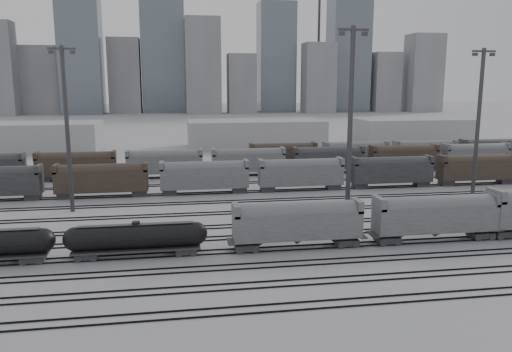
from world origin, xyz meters
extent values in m
plane|color=#B5B4B9|center=(0.00, 0.00, 0.00)|extent=(900.00, 900.00, 0.00)
cube|color=black|center=(0.00, -14.72, 0.08)|extent=(220.00, 0.07, 0.16)
cube|color=black|center=(0.00, -13.28, 0.08)|extent=(220.00, 0.07, 0.16)
cube|color=black|center=(0.00, -9.72, 0.08)|extent=(220.00, 0.07, 0.16)
cube|color=black|center=(0.00, -8.28, 0.08)|extent=(220.00, 0.07, 0.16)
cube|color=black|center=(0.00, -4.72, 0.08)|extent=(220.00, 0.07, 0.16)
cube|color=black|center=(0.00, -3.28, 0.08)|extent=(220.00, 0.07, 0.16)
cube|color=black|center=(0.00, 0.28, 0.08)|extent=(220.00, 0.07, 0.16)
cube|color=black|center=(0.00, 1.72, 0.08)|extent=(220.00, 0.07, 0.16)
cube|color=black|center=(0.00, 5.28, 0.08)|extent=(220.00, 0.07, 0.16)
cube|color=black|center=(0.00, 6.72, 0.08)|extent=(220.00, 0.07, 0.16)
cube|color=black|center=(0.00, 10.28, 0.08)|extent=(220.00, 0.07, 0.16)
cube|color=black|center=(0.00, 11.72, 0.08)|extent=(220.00, 0.07, 0.16)
cube|color=black|center=(0.00, 17.28, 0.08)|extent=(220.00, 0.07, 0.16)
cube|color=black|center=(0.00, 18.72, 0.08)|extent=(220.00, 0.07, 0.16)
cube|color=black|center=(0.00, 24.28, 0.08)|extent=(220.00, 0.07, 0.16)
cube|color=black|center=(0.00, 25.72, 0.08)|extent=(220.00, 0.07, 0.16)
cube|color=black|center=(0.00, 31.28, 0.08)|extent=(220.00, 0.07, 0.16)
cube|color=black|center=(0.00, 32.72, 0.08)|extent=(220.00, 0.07, 0.16)
cube|color=black|center=(0.00, 39.28, 0.08)|extent=(220.00, 0.07, 0.16)
cube|color=black|center=(0.00, 40.72, 0.08)|extent=(220.00, 0.07, 0.16)
cube|color=black|center=(0.00, 47.28, 0.08)|extent=(220.00, 0.07, 0.16)
cube|color=black|center=(0.00, 48.72, 0.08)|extent=(220.00, 0.07, 0.16)
cube|color=black|center=(0.00, 55.28, 0.08)|extent=(220.00, 0.07, 0.16)
cube|color=black|center=(0.00, 56.72, 0.08)|extent=(220.00, 0.07, 0.16)
cube|color=#27282A|center=(-29.00, 1.00, 0.49)|extent=(2.32, 1.87, 0.62)
sphere|color=black|center=(-27.88, 1.00, 2.36)|extent=(2.59, 2.59, 2.59)
cube|color=#27282A|center=(-23.53, 1.00, 0.49)|extent=(2.29, 1.85, 0.62)
cube|color=#27282A|center=(-12.95, 1.00, 0.49)|extent=(2.29, 1.85, 0.62)
cube|color=#27282A|center=(-18.24, 1.00, 0.93)|extent=(13.67, 2.38, 0.22)
cylinder|color=black|center=(-18.24, 1.00, 2.34)|extent=(12.79, 2.56, 2.56)
sphere|color=black|center=(-24.64, 1.00, 2.34)|extent=(2.56, 2.56, 2.56)
sphere|color=black|center=(-11.84, 1.00, 2.34)|extent=(2.56, 2.56, 2.56)
cylinder|color=black|center=(-18.24, 1.00, 3.75)|extent=(0.88, 0.88, 0.44)
cube|color=#27282A|center=(-18.24, 1.00, 3.66)|extent=(12.35, 0.79, 0.05)
cube|color=#27282A|center=(-6.19, 1.00, 0.54)|extent=(2.55, 2.06, 0.69)
cube|color=#27282A|center=(5.57, 1.00, 0.54)|extent=(2.55, 2.06, 0.69)
cube|color=slate|center=(-0.31, 1.00, 2.84)|extent=(14.70, 2.94, 3.14)
cylinder|color=slate|center=(-0.31, 1.00, 4.02)|extent=(13.33, 2.84, 2.84)
cube|color=slate|center=(-7.37, 1.00, 4.80)|extent=(0.69, 2.94, 1.37)
cube|color=slate|center=(6.74, 1.00, 4.80)|extent=(0.69, 2.94, 1.37)
cone|color=#27282A|center=(-0.31, 1.00, 0.93)|extent=(2.35, 2.35, 0.88)
cube|color=#27282A|center=(10.65, 1.00, 0.55)|extent=(2.62, 2.11, 0.70)
cube|color=#27282A|center=(22.73, 1.00, 0.55)|extent=(2.62, 2.11, 0.70)
cube|color=slate|center=(16.69, 1.00, 2.92)|extent=(15.10, 3.02, 3.22)
cylinder|color=slate|center=(16.69, 1.00, 4.13)|extent=(13.69, 2.92, 2.92)
cube|color=slate|center=(9.44, 1.00, 4.93)|extent=(0.70, 3.02, 1.41)
cube|color=slate|center=(23.93, 1.00, 4.93)|extent=(0.70, 3.02, 1.41)
cone|color=#27282A|center=(16.69, 1.00, 0.96)|extent=(2.42, 2.42, 0.91)
cube|color=#27282A|center=(25.68, 1.00, 0.60)|extent=(2.82, 2.28, 0.76)
cube|color=slate|center=(24.38, 1.00, 5.32)|extent=(0.76, 3.25, 1.52)
cylinder|color=#38383A|center=(-29.09, 22.75, 11.97)|extent=(0.61, 0.61, 23.94)
cube|color=#38383A|center=(-29.09, 22.75, 23.47)|extent=(3.83, 0.29, 0.29)
cube|color=#38383A|center=(-30.53, 22.75, 22.99)|extent=(0.67, 0.48, 0.48)
cube|color=#38383A|center=(-27.66, 22.75, 22.99)|extent=(0.67, 0.48, 0.48)
cylinder|color=#38383A|center=(9.48, 11.75, 13.04)|extent=(0.67, 0.67, 26.07)
cube|color=#38383A|center=(9.48, 11.75, 25.55)|extent=(4.17, 0.31, 0.31)
cube|color=#38383A|center=(7.92, 11.75, 25.03)|extent=(0.73, 0.52, 0.52)
cube|color=#38383A|center=(11.04, 11.75, 25.03)|extent=(0.73, 0.52, 0.52)
cylinder|color=#38383A|center=(33.17, 19.24, 12.01)|extent=(0.61, 0.61, 24.02)
cube|color=#38383A|center=(33.17, 19.24, 23.54)|extent=(3.84, 0.29, 0.29)
cube|color=#38383A|center=(31.73, 19.24, 23.06)|extent=(0.67, 0.48, 0.48)
cube|color=#38383A|center=(34.61, 19.24, 23.06)|extent=(0.67, 0.48, 0.48)
cube|color=#44342B|center=(-26.00, 32.00, 2.80)|extent=(15.00, 3.00, 5.60)
cube|color=slate|center=(-9.00, 32.00, 2.80)|extent=(15.00, 3.00, 5.60)
cube|color=slate|center=(8.00, 32.00, 2.80)|extent=(15.00, 3.00, 5.60)
cube|color=#27282A|center=(25.00, 32.00, 2.80)|extent=(15.00, 3.00, 5.60)
cube|color=#44342B|center=(42.00, 32.00, 2.80)|extent=(15.00, 3.00, 5.60)
cube|color=#44342B|center=(-33.00, 48.00, 2.80)|extent=(15.00, 3.00, 5.60)
cube|color=slate|center=(-16.00, 48.00, 2.80)|extent=(15.00, 3.00, 5.60)
cube|color=slate|center=(1.00, 48.00, 2.80)|extent=(15.00, 3.00, 5.60)
cube|color=#27282A|center=(18.00, 48.00, 2.80)|extent=(15.00, 3.00, 5.60)
cube|color=#44342B|center=(35.00, 48.00, 2.80)|extent=(15.00, 3.00, 5.60)
cube|color=slate|center=(52.00, 48.00, 2.80)|extent=(15.00, 3.00, 5.60)
cube|color=#44342B|center=(10.00, 56.00, 2.80)|extent=(15.00, 3.00, 5.60)
cube|color=slate|center=(27.00, 56.00, 2.80)|extent=(15.00, 3.00, 5.60)
cube|color=slate|center=(44.00, 56.00, 2.80)|extent=(15.00, 3.00, 5.60)
cube|color=#27282A|center=(61.00, 56.00, 2.80)|extent=(15.00, 3.00, 5.60)
cube|color=#98989B|center=(-60.00, 95.00, 4.00)|extent=(50.00, 18.00, 8.00)
cube|color=#98989B|center=(10.00, 95.00, 4.00)|extent=(40.00, 18.00, 8.00)
cube|color=#98989B|center=(60.00, 95.00, 4.00)|extent=(35.00, 18.00, 8.00)
cube|color=gray|center=(-115.00, 280.00, 27.50)|extent=(18.00, 14.40, 55.00)
cube|color=gray|center=(-95.00, 280.00, 21.00)|extent=(22.00, 17.60, 42.00)
cube|color=slate|center=(-70.00, 280.00, 40.00)|extent=(25.00, 20.00, 80.00)
cube|color=gray|center=(-45.00, 280.00, 24.00)|extent=(20.00, 16.00, 48.00)
cube|color=slate|center=(-20.00, 280.00, 47.50)|extent=(28.00, 22.40, 95.00)
cube|color=gray|center=(5.00, 280.00, 30.00)|extent=(22.00, 17.60, 60.00)
cube|color=gray|center=(30.00, 280.00, 19.00)|extent=(18.00, 14.40, 38.00)
cube|color=slate|center=(55.00, 280.00, 36.00)|extent=(24.00, 19.20, 72.00)
cube|color=gray|center=(80.00, 280.00, 22.50)|extent=(20.00, 16.00, 45.00)
cube|color=slate|center=(105.00, 280.00, 44.00)|extent=(26.00, 20.80, 88.00)
cube|color=gray|center=(130.00, 280.00, 20.00)|extent=(18.00, 14.40, 40.00)
cube|color=gray|center=(155.00, 280.00, 26.00)|extent=(22.00, 17.60, 52.00)
cylinder|color=#38383A|center=(-30.00, 305.00, 50.00)|extent=(1.80, 1.80, 100.00)
cylinder|color=#38383A|center=(90.00, 305.00, 50.00)|extent=(1.80, 1.80, 100.00)
camera|label=1|loc=(-13.78, -52.40, 18.55)|focal=35.00mm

